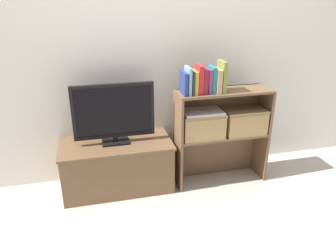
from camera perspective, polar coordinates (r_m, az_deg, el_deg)
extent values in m
plane|color=#BCB2A3|center=(2.83, 0.65, -11.72)|extent=(16.00, 16.00, 0.00)
cube|color=silver|center=(2.83, -1.72, 14.50)|extent=(10.00, 0.05, 2.40)
cube|color=brown|center=(2.85, -8.82, -6.94)|extent=(0.90, 0.44, 0.41)
cube|color=brown|center=(2.76, -9.08, -3.06)|extent=(0.92, 0.46, 0.02)
cube|color=black|center=(2.75, -9.10, -2.73)|extent=(0.22, 0.14, 0.02)
cylinder|color=black|center=(2.74, -9.14, -2.21)|extent=(0.04, 0.04, 0.04)
cube|color=black|center=(2.65, -9.46, 2.58)|extent=(0.65, 0.04, 0.45)
cube|color=black|center=(2.63, -9.42, 2.44)|extent=(0.60, 0.00, 0.39)
cube|color=brown|center=(2.84, 1.69, -6.25)|extent=(0.02, 0.26, 0.45)
cube|color=brown|center=(3.12, 15.69, -4.38)|extent=(0.02, 0.26, 0.45)
cube|color=brown|center=(3.06, 8.17, -4.29)|extent=(0.76, 0.02, 0.45)
cube|color=brown|center=(2.87, 9.29, -1.48)|extent=(0.76, 0.26, 0.02)
cube|color=brown|center=(2.67, 1.79, 1.68)|extent=(0.02, 0.26, 0.39)
cube|color=brown|center=(2.96, 16.53, 2.90)|extent=(0.02, 0.26, 0.39)
cube|color=brown|center=(2.90, 8.62, 3.15)|extent=(0.76, 0.02, 0.39)
cube|color=brown|center=(2.74, 9.79, 5.95)|extent=(0.76, 0.26, 0.02)
cube|color=navy|center=(2.56, 2.78, 7.44)|extent=(0.03, 0.15, 0.18)
cube|color=#709ECC|center=(2.57, 3.50, 7.89)|extent=(0.02, 0.15, 0.22)
cube|color=#232328|center=(2.58, 4.07, 7.61)|extent=(0.02, 0.15, 0.19)
cube|color=gold|center=(2.59, 4.60, 7.60)|extent=(0.03, 0.13, 0.18)
cube|color=#B22328|center=(2.59, 5.40, 8.09)|extent=(0.04, 0.13, 0.23)
cube|color=maroon|center=(2.61, 6.26, 7.79)|extent=(0.04, 0.12, 0.19)
cube|color=#6B2D66|center=(2.62, 6.99, 7.82)|extent=(0.03, 0.14, 0.19)
cube|color=#1E7075|center=(2.63, 7.66, 8.01)|extent=(0.03, 0.13, 0.21)
cube|color=tan|center=(2.65, 8.46, 7.85)|extent=(0.04, 0.15, 0.19)
cube|color=olive|center=(2.66, 9.34, 8.51)|extent=(0.03, 0.15, 0.25)
cube|color=tan|center=(2.74, 5.89, 0.22)|extent=(0.35, 0.22, 0.21)
cube|color=olive|center=(2.71, 5.97, 2.06)|extent=(0.36, 0.23, 0.02)
cube|color=tan|center=(2.89, 13.03, 0.90)|extent=(0.35, 0.22, 0.21)
cube|color=olive|center=(2.86, 13.19, 2.66)|extent=(0.36, 0.23, 0.02)
cube|color=#BCBCC1|center=(2.70, 5.99, 2.50)|extent=(0.33, 0.21, 0.02)
cylinder|color=#99999E|center=(2.70, 6.00, 2.73)|extent=(0.02, 0.02, 0.00)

